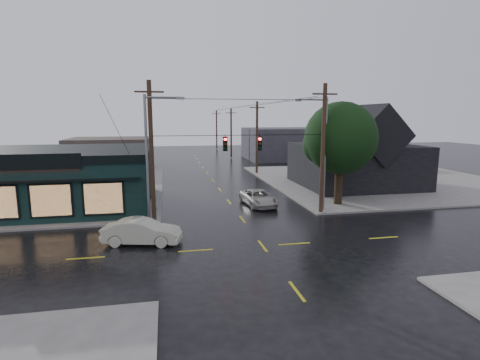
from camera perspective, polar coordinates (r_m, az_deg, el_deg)
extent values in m
plane|color=black|center=(22.78, 3.45, -10.01)|extent=(160.00, 160.00, 0.00)
cube|color=slate|center=(43.90, -30.35, -1.65)|extent=(28.00, 28.00, 0.15)
cube|color=slate|center=(48.66, 20.53, 0.05)|extent=(28.00, 28.00, 0.15)
cube|color=black|center=(35.46, -26.64, -0.16)|extent=(16.00, 12.00, 4.20)
cube|color=black|center=(35.18, -26.93, 3.69)|extent=(16.30, 12.30, 0.60)
cube|color=#FF1E14|center=(29.37, -30.07, 2.37)|extent=(7.00, 0.16, 0.90)
cube|color=black|center=(43.27, 17.14, 2.23)|extent=(12.00, 11.00, 4.50)
cylinder|color=black|center=(33.46, 14.82, 0.12)|extent=(0.70, 0.70, 4.31)
sphere|color=black|center=(33.08, 15.08, 6.19)|extent=(6.18, 6.18, 6.18)
cylinder|color=black|center=(27.82, 0.17, 6.85)|extent=(13.00, 0.04, 0.04)
cube|color=#302723|center=(61.57, -19.19, 4.01)|extent=(12.00, 10.00, 4.40)
cube|color=#2C2B31|center=(69.34, 6.87, 5.54)|extent=(14.00, 12.00, 5.60)
imported|color=#BABBA4|center=(23.64, -14.73, -7.61)|extent=(4.92, 2.59, 1.54)
imported|color=#A6A199|center=(32.61, 2.83, -2.74)|extent=(2.76, 5.06, 1.35)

